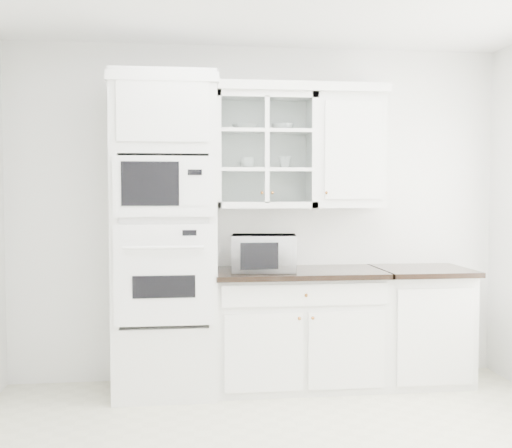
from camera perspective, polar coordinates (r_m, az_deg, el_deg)
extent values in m
cube|color=white|center=(5.24, 0.18, 0.95)|extent=(4.00, 0.02, 2.70)
cube|color=white|center=(4.89, -8.11, -0.99)|extent=(0.76, 0.65, 2.40)
cube|color=white|center=(4.58, -8.18, -4.52)|extent=(0.70, 0.03, 0.72)
cube|color=black|center=(4.58, -8.18, -5.55)|extent=(0.44, 0.01, 0.16)
cube|color=white|center=(4.54, -8.24, 3.31)|extent=(0.70, 0.03, 0.43)
cube|color=black|center=(4.53, -9.38, 3.56)|extent=(0.40, 0.01, 0.31)
cube|color=white|center=(5.11, 3.74, -9.41)|extent=(1.30, 0.60, 0.88)
cube|color=black|center=(5.00, 3.84, -4.34)|extent=(1.32, 0.67, 0.04)
cube|color=white|center=(5.38, 14.39, -8.86)|extent=(0.70, 0.60, 0.88)
cube|color=black|center=(5.27, 14.60, -4.04)|extent=(0.72, 0.67, 0.04)
cube|color=white|center=(5.09, 0.73, 6.52)|extent=(0.80, 0.33, 0.90)
cube|color=white|center=(5.09, 0.73, 4.83)|extent=(0.74, 0.29, 0.02)
cube|color=white|center=(5.10, 0.73, 8.20)|extent=(0.74, 0.29, 0.02)
cube|color=white|center=(5.23, 8.13, 6.40)|extent=(0.55, 0.33, 0.90)
cube|color=white|center=(5.11, -0.42, 11.98)|extent=(2.14, 0.38, 0.07)
imported|color=white|center=(4.91, 0.72, -2.58)|extent=(0.53, 0.46, 0.28)
imported|color=white|center=(5.07, -1.05, 8.61)|extent=(0.22, 0.22, 0.05)
imported|color=white|center=(5.11, 2.40, 8.60)|extent=(0.21, 0.21, 0.05)
imported|color=white|center=(5.08, -0.73, 5.44)|extent=(0.14, 0.14, 0.09)
imported|color=white|center=(5.12, 2.58, 5.49)|extent=(0.12, 0.12, 0.10)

